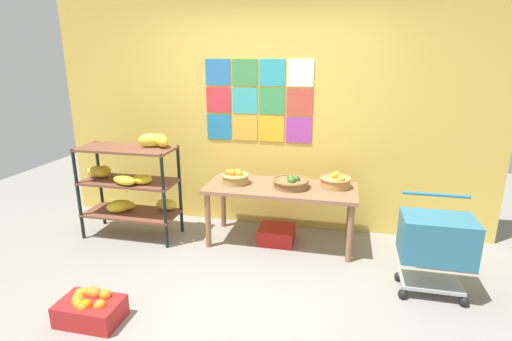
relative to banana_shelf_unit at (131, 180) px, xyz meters
The scene contains 10 objects.
ground 1.82m from the banana_shelf_unit, 34.91° to the right, with size 9.23×9.23×0.00m, color gray.
back_wall_with_art 1.72m from the banana_shelf_unit, 25.69° to the left, with size 5.08×0.07×2.80m.
banana_shelf_unit is the anchor object (origin of this frame).
display_table 1.66m from the banana_shelf_unit, ahead, with size 1.58×0.66×0.65m.
fruit_basket_back_right 2.22m from the banana_shelf_unit, ahead, with size 0.33×0.33×0.16m.
fruit_basket_left 1.16m from the banana_shelf_unit, ahead, with size 0.30×0.30×0.16m.
fruit_basket_back_left 1.76m from the banana_shelf_unit, ahead, with size 0.38×0.38×0.14m.
produce_crate_under_table 1.71m from the banana_shelf_unit, ahead, with size 0.38×0.34×0.17m, color #AF1B16.
orange_crate_foreground 1.63m from the banana_shelf_unit, 73.34° to the right, with size 0.48×0.31×0.24m.
shopping_cart 3.11m from the banana_shelf_unit, ahead, with size 0.58×0.42×0.84m.
Camera 1 is at (0.86, -2.74, 1.97)m, focal length 27.54 mm.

